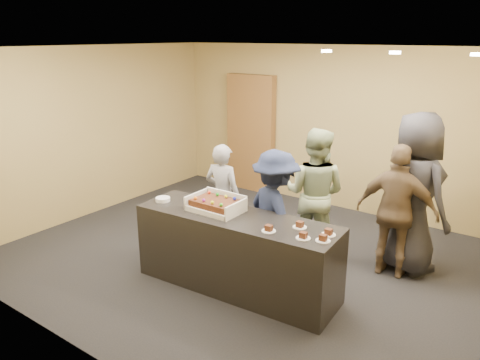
% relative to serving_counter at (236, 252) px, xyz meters
% --- Properties ---
extents(room, '(6.04, 6.00, 2.70)m').
position_rel_serving_counter_xyz_m(room, '(-0.38, 0.71, 0.90)').
color(room, black).
rests_on(room, ground).
extents(serving_counter, '(2.44, 0.85, 0.90)m').
position_rel_serving_counter_xyz_m(serving_counter, '(0.00, 0.00, 0.00)').
color(serving_counter, black).
rests_on(serving_counter, floor).
extents(storage_cabinet, '(0.98, 0.15, 2.16)m').
position_rel_serving_counter_xyz_m(storage_cabinet, '(-1.96, 3.12, 0.63)').
color(storage_cabinet, brown).
rests_on(storage_cabinet, floor).
extents(cake_box, '(0.61, 0.42, 0.18)m').
position_rel_serving_counter_xyz_m(cake_box, '(-0.30, 0.02, 0.49)').
color(cake_box, white).
rests_on(cake_box, serving_counter).
extents(sheet_cake, '(0.52, 0.36, 0.11)m').
position_rel_serving_counter_xyz_m(sheet_cake, '(-0.30, -0.00, 0.55)').
color(sheet_cake, '#3E1D0E').
rests_on(sheet_cake, cake_box).
extents(plate_stack, '(0.18, 0.18, 0.04)m').
position_rel_serving_counter_xyz_m(plate_stack, '(-1.03, -0.12, 0.47)').
color(plate_stack, white).
rests_on(plate_stack, serving_counter).
extents(slice_a, '(0.15, 0.15, 0.07)m').
position_rel_serving_counter_xyz_m(slice_a, '(0.52, -0.14, 0.47)').
color(slice_a, white).
rests_on(slice_a, serving_counter).
extents(slice_b, '(0.15, 0.15, 0.07)m').
position_rel_serving_counter_xyz_m(slice_b, '(0.73, 0.13, 0.47)').
color(slice_b, white).
rests_on(slice_b, serving_counter).
extents(slice_c, '(0.15, 0.15, 0.07)m').
position_rel_serving_counter_xyz_m(slice_c, '(0.90, -0.09, 0.47)').
color(slice_c, white).
rests_on(slice_c, serving_counter).
extents(slice_d, '(0.15, 0.15, 0.07)m').
position_rel_serving_counter_xyz_m(slice_d, '(1.07, 0.13, 0.47)').
color(slice_d, white).
rests_on(slice_d, serving_counter).
extents(slice_e, '(0.15, 0.15, 0.07)m').
position_rel_serving_counter_xyz_m(slice_e, '(1.09, -0.03, 0.47)').
color(slice_e, white).
rests_on(slice_e, serving_counter).
extents(person_server_grey, '(0.57, 0.41, 1.46)m').
position_rel_serving_counter_xyz_m(person_server_grey, '(-0.84, 0.83, 0.28)').
color(person_server_grey, gray).
rests_on(person_server_grey, floor).
extents(person_sage_man, '(0.94, 0.78, 1.73)m').
position_rel_serving_counter_xyz_m(person_sage_man, '(0.30, 1.32, 0.41)').
color(person_sage_man, gray).
rests_on(person_sage_man, floor).
extents(person_navy_man, '(1.17, 0.99, 1.57)m').
position_rel_serving_counter_xyz_m(person_navy_man, '(0.17, 0.57, 0.34)').
color(person_navy_man, '#1A223E').
rests_on(person_navy_man, floor).
extents(person_brown_extra, '(1.00, 0.50, 1.65)m').
position_rel_serving_counter_xyz_m(person_brown_extra, '(1.36, 1.40, 0.38)').
color(person_brown_extra, brown).
rests_on(person_brown_extra, floor).
extents(person_dark_suit, '(1.17, 1.04, 2.00)m').
position_rel_serving_counter_xyz_m(person_dark_suit, '(1.46, 1.66, 0.55)').
color(person_dark_suit, black).
rests_on(person_dark_suit, floor).
extents(ceiling_spotlights, '(1.72, 0.12, 0.03)m').
position_rel_serving_counter_xyz_m(ceiling_spotlights, '(1.22, 1.21, 2.22)').
color(ceiling_spotlights, '#FFEAC6').
rests_on(ceiling_spotlights, ceiling).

